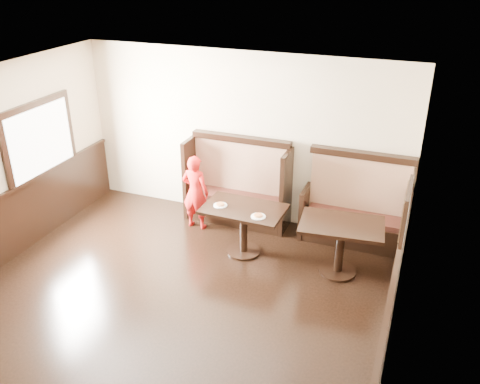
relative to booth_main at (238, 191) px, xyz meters
The scene contains 9 objects.
ground 3.34m from the booth_main, 90.00° to the right, with size 7.00×7.00×0.00m, color black.
room_shell 3.03m from the booth_main, 95.65° to the right, with size 7.00×7.00×7.00m.
booth_main is the anchor object (origin of this frame).
booth_neighbor 1.95m from the booth_main, ahead, with size 1.65×0.72×1.45m.
table_main 1.06m from the booth_main, 64.60° to the right, with size 1.21×0.77×0.76m.
table_neighbor 2.13m from the booth_main, 26.97° to the right, with size 1.21×0.86×0.79m.
child 0.75m from the booth_main, 137.84° to the right, with size 0.46×0.30×1.26m, color red.
pizza_plate_left 1.05m from the booth_main, 83.87° to the right, with size 0.21×0.21×0.04m.
pizza_plate_right 1.39m from the booth_main, 56.86° to the right, with size 0.21×0.21×0.04m.
Camera 1 is at (2.77, -3.83, 4.20)m, focal length 38.00 mm.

